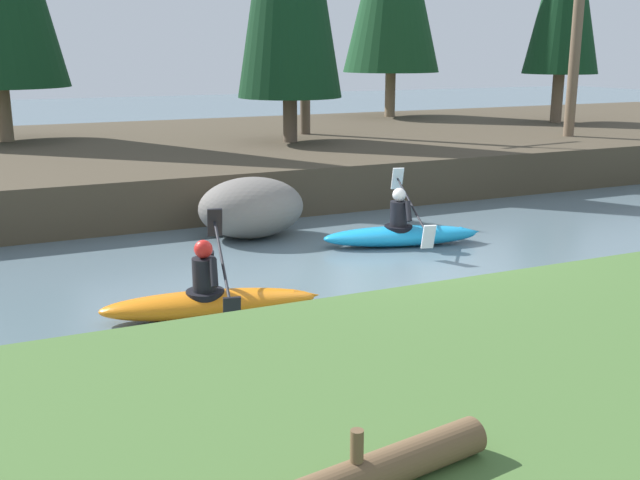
# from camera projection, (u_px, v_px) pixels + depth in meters

# --- Properties ---
(ground_plane) EXTENTS (90.00, 90.00, 0.00)m
(ground_plane) POSITION_uv_depth(u_px,v_px,m) (374.00, 279.00, 11.00)
(ground_plane) COLOR slate
(riverbank_far) EXTENTS (44.00, 11.67, 0.96)m
(riverbank_far) POSITION_uv_depth(u_px,v_px,m) (193.00, 158.00, 19.77)
(riverbank_far) COLOR #473D2D
(riverbank_far) RESTS_ON ground
(bare_tree_upstream) EXTENTS (3.63, 3.59, 6.59)m
(bare_tree_upstream) POSITION_uv_depth(u_px,v_px,m) (305.00, 19.00, 20.24)
(bare_tree_upstream) COLOR brown
(bare_tree_upstream) RESTS_ON riverbank_far
(bare_tree_mid_upstream) EXTENTS (4.07, 4.02, 7.42)m
(bare_tree_mid_upstream) POSITION_uv_depth(u_px,v_px,m) (578.00, 3.00, 19.64)
(bare_tree_mid_upstream) COLOR brown
(bare_tree_mid_upstream) RESTS_ON riverbank_far
(kayaker_lead) EXTENTS (2.78, 2.04, 1.20)m
(kayaker_lead) POSITION_uv_depth(u_px,v_px,m) (402.00, 233.00, 12.80)
(kayaker_lead) COLOR #1993D6
(kayaker_lead) RESTS_ON ground
(kayaker_middle) EXTENTS (2.79, 2.06, 1.20)m
(kayaker_middle) POSITION_uv_depth(u_px,v_px,m) (219.00, 301.00, 9.41)
(kayaker_middle) COLOR orange
(kayaker_middle) RESTS_ON ground
(boulder_midstream) EXTENTS (1.91, 1.49, 1.08)m
(boulder_midstream) POSITION_uv_depth(u_px,v_px,m) (251.00, 208.00, 13.31)
(boulder_midstream) COLOR slate
(boulder_midstream) RESTS_ON ground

